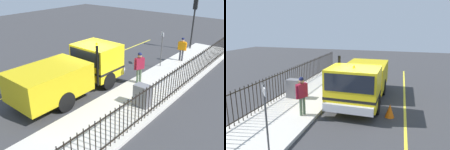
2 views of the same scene
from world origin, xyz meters
TOP-DOWN VIEW (x-y plane):
  - ground_plane at (0.00, 0.00)m, footprint 50.12×50.12m
  - sidewalk_slab at (3.27, 0.00)m, footprint 3.05×22.78m
  - lane_marking at (-2.14, 0.00)m, footprint 0.12×20.50m
  - work_truck at (0.23, -1.30)m, footprint 2.47×6.28m
  - worker_standing at (2.36, 1.44)m, footprint 0.42×0.60m
  - iron_fence at (4.55, -0.00)m, footprint 0.04×19.40m
  - utility_cabinet at (3.87, -0.59)m, footprint 0.75×0.49m
  - traffic_cone at (-1.44, 0.24)m, footprint 0.43×0.43m
  - street_sign at (2.03, 4.53)m, footprint 0.36×0.39m

SIDE VIEW (x-z plane):
  - ground_plane at x=0.00m, z-range 0.00..0.00m
  - lane_marking at x=-2.14m, z-range 0.00..0.01m
  - sidewalk_slab at x=3.27m, z-range 0.00..0.15m
  - traffic_cone at x=-1.44m, z-range 0.00..0.62m
  - utility_cabinet at x=3.87m, z-range 0.15..1.20m
  - iron_fence at x=4.55m, z-range 0.16..1.64m
  - worker_standing at x=2.36m, z-range 0.35..2.13m
  - work_truck at x=0.23m, z-range -0.03..2.57m
  - street_sign at x=2.03m, z-range 0.44..2.77m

